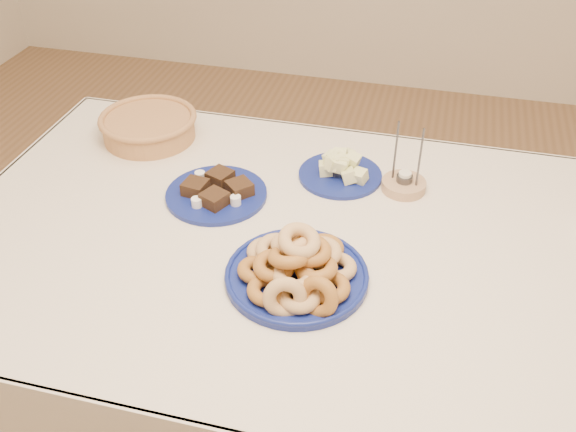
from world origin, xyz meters
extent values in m
plane|color=brown|center=(0.00, 0.00, 0.00)|extent=(5.00, 5.00, 0.00)
cylinder|color=brown|center=(-0.70, 0.40, 0.36)|extent=(0.06, 0.06, 0.72)
cylinder|color=brown|center=(0.70, 0.40, 0.36)|extent=(0.06, 0.06, 0.72)
cube|color=silver|center=(0.00, 0.00, 0.74)|extent=(1.70, 1.10, 0.02)
cube|color=silver|center=(0.00, 0.55, 0.61)|extent=(1.70, 0.01, 0.28)
cylinder|color=navy|center=(0.04, -0.14, 0.76)|extent=(0.36, 0.36, 0.02)
torus|color=navy|center=(0.04, -0.14, 0.77)|extent=(0.37, 0.37, 0.01)
torus|color=#B4824B|center=(0.13, -0.12, 0.78)|extent=(0.12, 0.12, 0.03)
torus|color=brown|center=(0.09, -0.06, 0.78)|extent=(0.12, 0.12, 0.03)
torus|color=brown|center=(0.02, -0.06, 0.78)|extent=(0.13, 0.13, 0.04)
torus|color=#B4824B|center=(-0.04, -0.10, 0.78)|extent=(0.13, 0.13, 0.03)
torus|color=brown|center=(-0.04, -0.17, 0.78)|extent=(0.12, 0.13, 0.04)
torus|color=brown|center=(0.00, -0.22, 0.78)|extent=(0.13, 0.13, 0.03)
torus|color=#B4824B|center=(0.07, -0.23, 0.78)|extent=(0.13, 0.13, 0.03)
torus|color=brown|center=(0.12, -0.19, 0.78)|extent=(0.13, 0.13, 0.04)
torus|color=#B4824B|center=(0.09, -0.11, 0.81)|extent=(0.13, 0.13, 0.04)
torus|color=brown|center=(0.04, -0.08, 0.81)|extent=(0.13, 0.13, 0.04)
torus|color=#B4824B|center=(-0.01, -0.12, 0.81)|extent=(0.10, 0.10, 0.04)
torus|color=brown|center=(0.00, -0.18, 0.81)|extent=(0.11, 0.11, 0.04)
torus|color=#B4824B|center=(0.05, -0.20, 0.81)|extent=(0.12, 0.12, 0.03)
torus|color=brown|center=(0.09, -0.16, 0.81)|extent=(0.13, 0.13, 0.04)
torus|color=brown|center=(0.07, -0.14, 0.84)|extent=(0.12, 0.12, 0.04)
torus|color=#B4824B|center=(0.03, -0.12, 0.84)|extent=(0.13, 0.12, 0.05)
torus|color=brown|center=(0.03, -0.17, 0.84)|extent=(0.12, 0.12, 0.05)
torus|color=#B4824B|center=(0.05, -0.15, 0.86)|extent=(0.13, 0.13, 0.06)
torus|color=#B4824B|center=(0.04, -0.25, 0.80)|extent=(0.11, 0.08, 0.10)
torus|color=brown|center=(0.11, -0.23, 0.79)|extent=(0.11, 0.08, 0.10)
cylinder|color=navy|center=(0.06, 0.29, 0.76)|extent=(0.26, 0.26, 0.01)
cube|color=#DBE38F|center=(0.02, 0.28, 0.78)|extent=(0.05, 0.04, 0.04)
cube|color=#DBE38F|center=(0.06, 0.28, 0.80)|extent=(0.05, 0.05, 0.04)
cube|color=#DBE38F|center=(0.06, 0.28, 0.80)|extent=(0.05, 0.04, 0.04)
cube|color=#DBE38F|center=(0.12, 0.26, 0.78)|extent=(0.05, 0.05, 0.04)
cube|color=#DBE38F|center=(0.04, 0.27, 0.80)|extent=(0.06, 0.05, 0.05)
cube|color=#DBE38F|center=(0.06, 0.28, 0.80)|extent=(0.05, 0.04, 0.04)
cube|color=#DBE38F|center=(0.04, 0.27, 0.80)|extent=(0.04, 0.05, 0.04)
cube|color=#DBE38F|center=(0.09, 0.25, 0.78)|extent=(0.05, 0.05, 0.05)
cube|color=#DBE38F|center=(0.06, 0.26, 0.80)|extent=(0.05, 0.05, 0.05)
cube|color=#DBE38F|center=(0.06, 0.30, 0.80)|extent=(0.04, 0.04, 0.05)
cube|color=#DBE38F|center=(0.05, 0.30, 0.80)|extent=(0.05, 0.06, 0.05)
cube|color=#DBE38F|center=(0.04, 0.29, 0.80)|extent=(0.06, 0.05, 0.05)
cube|color=#DBE38F|center=(0.07, 0.35, 0.78)|extent=(0.05, 0.05, 0.04)
cube|color=#DBE38F|center=(0.09, 0.29, 0.80)|extent=(0.05, 0.05, 0.05)
cylinder|color=navy|center=(-0.24, 0.12, 0.76)|extent=(0.34, 0.34, 0.01)
cube|color=black|center=(-0.29, 0.10, 0.78)|extent=(0.07, 0.07, 0.03)
cube|color=black|center=(-0.22, 0.06, 0.78)|extent=(0.08, 0.08, 0.03)
cube|color=black|center=(-0.24, 0.16, 0.78)|extent=(0.08, 0.08, 0.03)
cube|color=black|center=(-0.17, 0.13, 0.78)|extent=(0.08, 0.08, 0.03)
cylinder|color=white|center=(-0.30, 0.16, 0.77)|extent=(0.04, 0.04, 0.02)
cylinder|color=white|center=(-0.26, 0.05, 0.77)|extent=(0.04, 0.04, 0.02)
cylinder|color=white|center=(-0.17, 0.08, 0.77)|extent=(0.04, 0.04, 0.02)
cylinder|color=#97653C|center=(-0.53, 0.36, 0.78)|extent=(0.34, 0.34, 0.07)
torus|color=#97653C|center=(-0.53, 0.36, 0.82)|extent=(0.36, 0.36, 0.02)
cylinder|color=tan|center=(0.23, 0.27, 0.76)|extent=(0.15, 0.15, 0.03)
cylinder|color=#45454A|center=(0.23, 0.27, 0.79)|extent=(0.05, 0.05, 0.02)
cylinder|color=white|center=(0.23, 0.27, 0.80)|extent=(0.04, 0.04, 0.01)
cylinder|color=#45454A|center=(0.20, 0.28, 0.86)|extent=(0.01, 0.01, 0.17)
cylinder|color=#45454A|center=(0.27, 0.26, 0.86)|extent=(0.01, 0.01, 0.17)
camera|label=1|loc=(0.29, -1.17, 1.72)|focal=40.00mm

